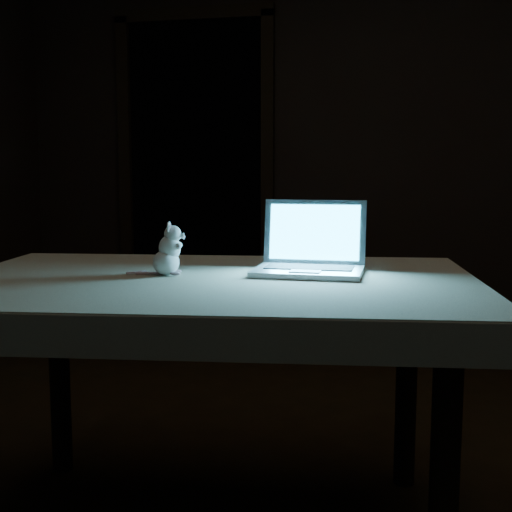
# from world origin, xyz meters

# --- Properties ---
(back_wall) EXTENTS (4.50, 0.04, 2.60)m
(back_wall) POSITION_xyz_m (0.00, 2.50, 1.30)
(back_wall) COLOR black
(back_wall) RESTS_ON ground
(doorway) EXTENTS (1.06, 0.36, 2.13)m
(doorway) POSITION_xyz_m (-1.10, 2.50, 1.06)
(doorway) COLOR black
(doorway) RESTS_ON back_wall
(table) EXTENTS (1.56, 1.11, 0.78)m
(table) POSITION_xyz_m (-0.27, 0.04, 0.39)
(table) COLOR black
(table) RESTS_ON floor
(tablecloth) EXTENTS (1.73, 1.32, 0.10)m
(tablecloth) POSITION_xyz_m (-0.36, 0.09, 0.74)
(tablecloth) COLOR beige
(tablecloth) RESTS_ON table
(laptop) EXTENTS (0.33, 0.29, 0.22)m
(laptop) POSITION_xyz_m (-0.01, 0.17, 0.90)
(laptop) COLOR #ADACB1
(laptop) RESTS_ON tablecloth
(plush_mouse) EXTENTS (0.15, 0.15, 0.16)m
(plush_mouse) POSITION_xyz_m (-0.42, 0.06, 0.86)
(plush_mouse) COLOR silver
(plush_mouse) RESTS_ON tablecloth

